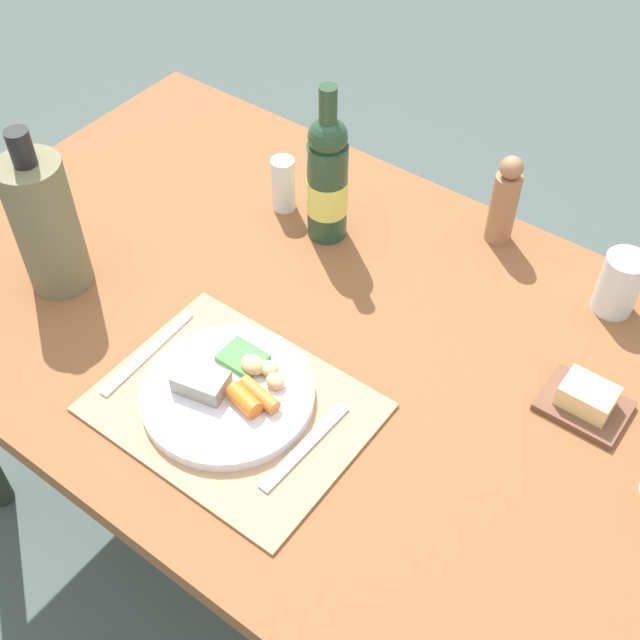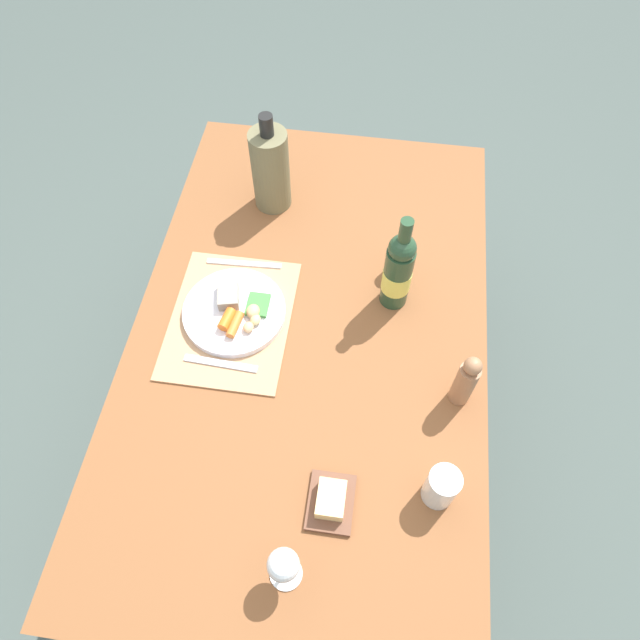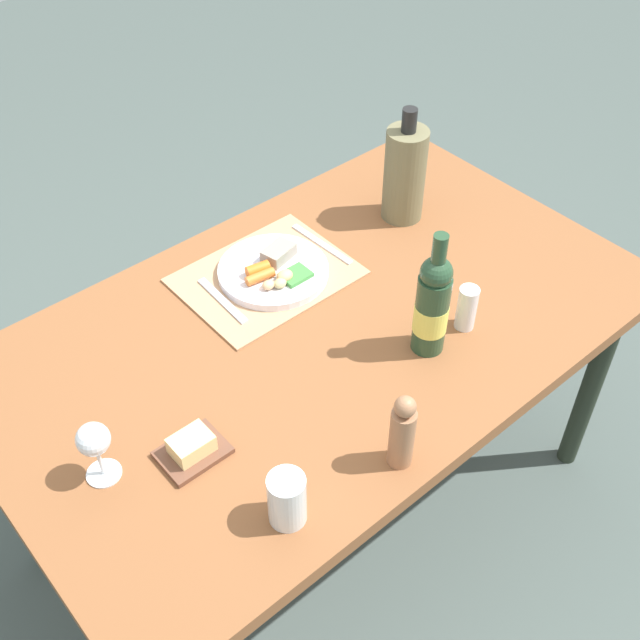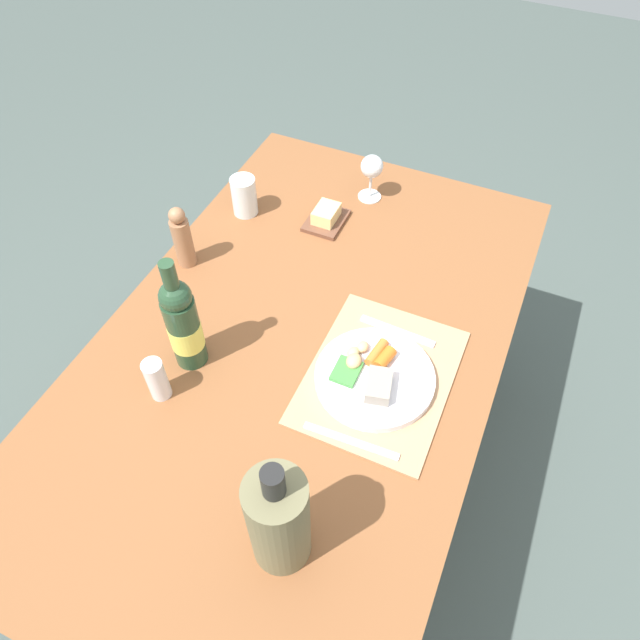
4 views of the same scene
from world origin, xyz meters
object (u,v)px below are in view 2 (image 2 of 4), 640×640
(fork, at_px, (244,263))
(water_tumbler, at_px, (441,488))
(wine_glass, at_px, (284,566))
(cooler_bottle, at_px, (270,169))
(butter_dish, at_px, (331,501))
(dining_table, at_px, (309,345))
(wine_bottle, at_px, (398,271))
(pepper_mill, at_px, (466,381))
(salt_shaker, at_px, (402,254))
(dinner_plate, at_px, (235,311))
(knife, at_px, (221,363))

(fork, relative_size, water_tumbler, 1.84)
(wine_glass, bearing_deg, cooler_bottle, -168.05)
(water_tumbler, height_order, butter_dish, water_tumbler)
(dining_table, height_order, butter_dish, butter_dish)
(cooler_bottle, bearing_deg, wine_bottle, 51.69)
(butter_dish, height_order, pepper_mill, pepper_mill)
(cooler_bottle, height_order, pepper_mill, cooler_bottle)
(salt_shaker, bearing_deg, dinner_plate, -62.04)
(water_tumbler, xyz_separation_m, pepper_mill, (-0.24, 0.04, 0.04))
(pepper_mill, bearing_deg, water_tumbler, -10.07)
(fork, distance_m, wine_glass, 0.81)
(fork, height_order, butter_dish, butter_dish)
(knife, bearing_deg, dinner_plate, -179.10)
(fork, height_order, wine_glass, wine_glass)
(dining_table, xyz_separation_m, water_tumbler, (0.37, 0.34, 0.12))
(water_tumbler, bearing_deg, dining_table, -137.37)
(water_tumbler, bearing_deg, fork, -135.40)
(wine_glass, xyz_separation_m, cooler_bottle, (-1.01, -0.21, 0.03))
(dining_table, relative_size, salt_shaker, 13.73)
(wine_glass, distance_m, cooler_bottle, 1.04)
(fork, xyz_separation_m, cooler_bottle, (-0.25, 0.04, 0.12))
(salt_shaker, bearing_deg, dining_table, -41.73)
(dining_table, xyz_separation_m, cooler_bottle, (-0.43, -0.17, 0.20))
(dinner_plate, xyz_separation_m, knife, (0.15, -0.00, -0.01))
(fork, xyz_separation_m, salt_shaker, (-0.06, 0.43, 0.05))
(dinner_plate, height_order, water_tumbler, water_tumbler)
(butter_dish, bearing_deg, knife, -133.34)
(knife, bearing_deg, dining_table, 124.53)
(water_tumbler, bearing_deg, wine_glass, -55.54)
(wine_bottle, bearing_deg, salt_shaker, 174.65)
(wine_bottle, distance_m, pepper_mill, 0.32)
(salt_shaker, bearing_deg, wine_glass, -12.10)
(butter_dish, bearing_deg, dinner_plate, -145.20)
(water_tumbler, bearing_deg, salt_shaker, -168.59)
(dining_table, bearing_deg, wine_bottle, 122.81)
(knife, relative_size, wine_bottle, 0.61)
(salt_shaker, bearing_deg, wine_bottle, -5.35)
(butter_dish, xyz_separation_m, pepper_mill, (-0.29, 0.27, 0.07))
(salt_shaker, bearing_deg, butter_dish, -8.87)
(fork, distance_m, cooler_bottle, 0.28)
(wine_bottle, bearing_deg, cooler_bottle, -128.31)
(butter_dish, bearing_deg, salt_shaker, 171.13)
(pepper_mill, bearing_deg, fork, -118.04)
(fork, height_order, salt_shaker, salt_shaker)
(fork, relative_size, pepper_mill, 1.15)
(dining_table, xyz_separation_m, butter_dish, (0.42, 0.11, 0.09))
(dining_table, height_order, wine_bottle, wine_bottle)
(wine_glass, relative_size, pepper_mill, 0.77)
(wine_glass, xyz_separation_m, salt_shaker, (-0.82, 0.18, -0.04))
(dining_table, bearing_deg, cooler_bottle, -158.30)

